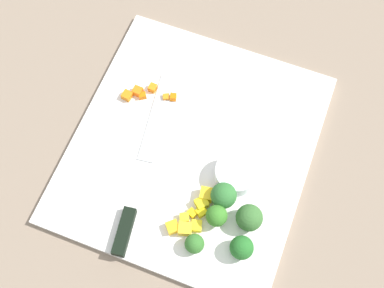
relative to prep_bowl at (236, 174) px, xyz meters
name	(u,v)px	position (x,y,z in m)	size (l,w,h in m)	color
ground_plane	(192,149)	(-0.03, -0.09, -0.03)	(4.00, 4.00, 0.00)	#816F5D
cutting_board	(192,148)	(-0.03, -0.09, -0.02)	(0.44, 0.40, 0.01)	white
prep_bowl	(236,174)	(0.00, 0.00, 0.00)	(0.07, 0.07, 0.03)	white
chef_knife	(137,188)	(0.08, -0.15, -0.01)	(0.34, 0.07, 0.02)	silver
carrot_dice_0	(142,96)	(-0.08, -0.21, -0.01)	(0.01, 0.01, 0.01)	orange
carrot_dice_1	(127,95)	(-0.07, -0.23, -0.01)	(0.02, 0.02, 0.01)	orange
carrot_dice_2	(166,97)	(-0.10, -0.16, -0.01)	(0.01, 0.01, 0.01)	orange
carrot_dice_3	(138,91)	(-0.09, -0.22, -0.01)	(0.02, 0.02, 0.01)	orange
carrot_dice_4	(153,88)	(-0.11, -0.19, -0.01)	(0.01, 0.01, 0.01)	orange
carrot_dice_5	(173,97)	(-0.10, -0.15, -0.01)	(0.01, 0.01, 0.01)	orange
pepper_dice_0	(185,229)	(0.11, -0.05, -0.01)	(0.02, 0.02, 0.02)	yellow
pepper_dice_1	(201,212)	(0.08, -0.03, -0.01)	(0.02, 0.01, 0.01)	yellow
pepper_dice_2	(192,213)	(0.09, -0.04, -0.01)	(0.01, 0.01, 0.01)	yellow
pepper_dice_3	(197,226)	(0.10, -0.03, -0.01)	(0.02, 0.02, 0.01)	yellow
pepper_dice_4	(206,195)	(0.05, -0.03, -0.01)	(0.02, 0.02, 0.02)	yellow
pepper_dice_5	(184,218)	(0.10, -0.05, -0.01)	(0.01, 0.02, 0.01)	yellow
pepper_dice_6	(202,203)	(0.07, -0.04, -0.01)	(0.02, 0.02, 0.02)	yellow
pepper_dice_7	(173,227)	(0.12, -0.07, -0.01)	(0.02, 0.02, 0.01)	yellow
broccoli_floret_0	(249,218)	(0.06, 0.04, 0.01)	(0.04, 0.04, 0.04)	#90BA61
broccoli_floret_1	(217,216)	(0.08, -0.01, 0.01)	(0.04, 0.04, 0.04)	#8EB05A
broccoli_floret_2	(224,196)	(0.05, -0.01, 0.01)	(0.04, 0.04, 0.05)	#95B85C
broccoli_floret_3	(242,248)	(0.11, 0.05, 0.00)	(0.04, 0.04, 0.04)	#88C25B
broccoli_floret_4	(195,244)	(0.13, -0.02, 0.00)	(0.03, 0.03, 0.03)	#8AC159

